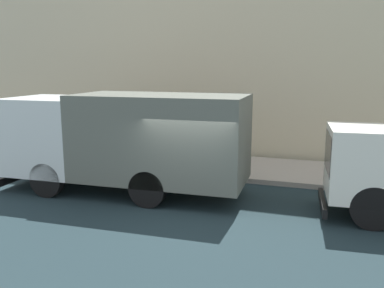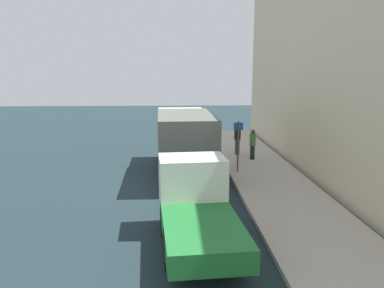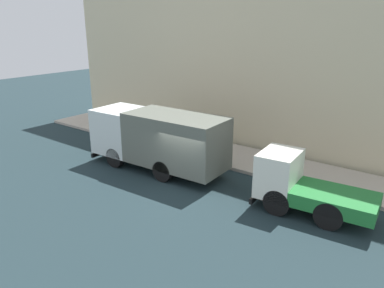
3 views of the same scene
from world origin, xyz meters
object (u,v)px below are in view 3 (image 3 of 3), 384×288
small_flatbed_truck (301,185)px  pedestrian_standing (173,127)px  pedestrian_walking (151,126)px  street_sign_post (193,129)px  large_utility_truck (157,138)px

small_flatbed_truck → pedestrian_standing: small_flatbed_truck is taller
small_flatbed_truck → pedestrian_walking: (3.01, 10.99, -0.04)m
small_flatbed_truck → pedestrian_walking: size_ratio=2.83×
small_flatbed_truck → street_sign_post: size_ratio=1.98×
pedestrian_standing → pedestrian_walking: bearing=-159.5°
pedestrian_walking → large_utility_truck: bearing=59.1°
large_utility_truck → small_flatbed_truck: bearing=-91.0°
large_utility_truck → street_sign_post: size_ratio=3.13×
street_sign_post → small_flatbed_truck: bearing=-108.4°
large_utility_truck → pedestrian_walking: large_utility_truck is taller
small_flatbed_truck → pedestrian_standing: 10.41m
large_utility_truck → pedestrian_walking: (3.18, 3.43, -0.66)m
pedestrian_standing → small_flatbed_truck: bearing=-26.9°
large_utility_truck → pedestrian_standing: bearing=27.7°
pedestrian_walking → street_sign_post: (-0.60, -3.74, 0.55)m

